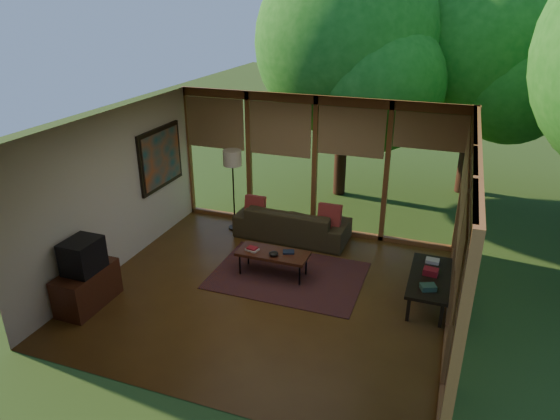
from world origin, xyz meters
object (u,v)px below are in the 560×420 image
at_px(sofa, 292,223).
at_px(media_cabinet, 87,287).
at_px(floor_lamp, 232,162).
at_px(side_console, 430,279).
at_px(coffee_table, 273,254).
at_px(television, 83,256).

relative_size(sofa, media_cabinet, 2.18).
height_order(floor_lamp, side_console, floor_lamp).
bearing_deg(media_cabinet, coffee_table, 37.45).
bearing_deg(coffee_table, sofa, 95.74).
bearing_deg(coffee_table, floor_lamp, 133.29).
distance_m(sofa, media_cabinet, 3.92).
relative_size(media_cabinet, side_console, 0.71).
xyz_separation_m(television, floor_lamp, (0.94, 3.25, 0.56)).
bearing_deg(floor_lamp, coffee_table, -46.71).
bearing_deg(side_console, floor_lamp, 160.05).
bearing_deg(television, floor_lamp, 73.92).
height_order(sofa, floor_lamp, floor_lamp).
bearing_deg(coffee_table, television, -142.32).
xyz_separation_m(sofa, media_cabinet, (-2.19, -3.25, -0.02)).
distance_m(media_cabinet, side_console, 5.20).
height_order(coffee_table, side_console, side_console).
bearing_deg(media_cabinet, side_console, 20.63).
distance_m(media_cabinet, coffee_table, 2.95).
relative_size(sofa, television, 3.96).
bearing_deg(side_console, television, -159.29).
xyz_separation_m(coffee_table, side_console, (2.53, 0.04, 0.02)).
bearing_deg(media_cabinet, floor_lamp, 73.60).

